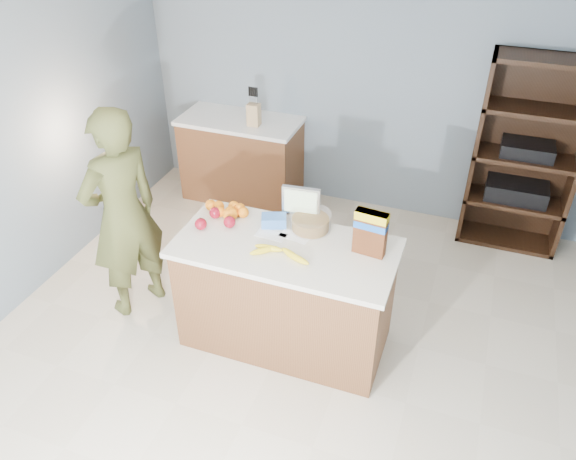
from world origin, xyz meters
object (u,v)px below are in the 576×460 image
(counter_peninsula, at_px, (286,298))
(tv, at_px, (301,202))
(cereal_box, at_px, (371,230))
(shelving_unit, at_px, (524,158))
(person, at_px, (123,216))

(counter_peninsula, distance_m, tv, 0.73)
(tv, height_order, cereal_box, cereal_box)
(shelving_unit, relative_size, person, 1.03)
(person, distance_m, tv, 1.37)
(counter_peninsula, bearing_deg, person, -178.70)
(shelving_unit, distance_m, tv, 2.32)
(person, height_order, cereal_box, person)
(person, relative_size, cereal_box, 5.30)
(person, bearing_deg, tv, 129.16)
(counter_peninsula, bearing_deg, tv, 90.52)
(person, bearing_deg, counter_peninsula, 114.92)
(shelving_unit, bearing_deg, tv, -132.16)
(counter_peninsula, height_order, tv, tv)
(shelving_unit, height_order, tv, shelving_unit)
(counter_peninsula, relative_size, shelving_unit, 0.87)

